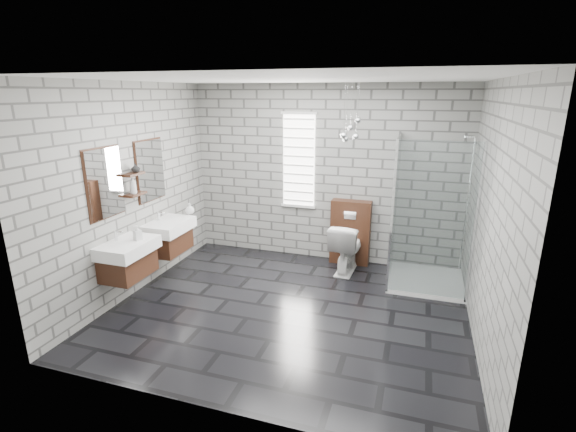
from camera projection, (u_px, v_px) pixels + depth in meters
The scene contains 20 objects.
floor at pixel (288, 310), 5.13m from camera, with size 4.20×3.60×0.02m, color black.
ceiling at pixel (289, 78), 4.36m from camera, with size 4.20×3.60×0.02m, color white.
wall_back at pixel (324, 175), 6.40m from camera, with size 4.20×0.02×2.70m, color gray.
wall_front at pixel (215, 262), 3.09m from camera, with size 4.20×0.02×2.70m, color gray.
wall_left at pixel (132, 191), 5.36m from camera, with size 0.02×3.60×2.70m, color gray.
wall_right at pixel (491, 220), 4.13m from camera, with size 0.02×3.60×2.70m, color gray.
vanity_left at pixel (125, 249), 5.02m from camera, with size 0.47×0.70×1.57m.
vanity_right at pixel (167, 227), 5.81m from camera, with size 0.47×0.70×1.57m.
shelf_lower at pixel (135, 194), 5.30m from camera, with size 0.14×0.30×0.03m, color #3F2113.
shelf_upper at pixel (133, 174), 5.23m from camera, with size 0.14×0.30×0.03m, color #3F2113.
window at pixel (299, 161), 6.43m from camera, with size 0.56×0.05×1.48m.
cistern_panel at pixel (350, 232), 6.41m from camera, with size 0.60×0.20×1.00m, color #3F2113.
flush_plate at pixel (350, 215), 6.22m from camera, with size 0.18×0.01×0.12m, color silver.
shower_enclosure at pixel (421, 251), 5.63m from camera, with size 1.00×1.00×2.03m.
pendant_cluster at pixel (351, 131), 5.67m from camera, with size 0.26×0.25×0.80m.
toilet at pixel (346, 247), 6.15m from camera, with size 0.42×0.73×0.74m, color white.
soap_bottle_a at pixel (137, 233), 5.02m from camera, with size 0.08×0.09×0.18m, color #B2B2B2.
soap_bottle_b at pixel (190, 209), 6.08m from camera, with size 0.13×0.13×0.17m, color #B2B2B2.
soap_bottle_c at pixel (133, 185), 5.22m from camera, with size 0.09×0.09×0.23m, color #B2B2B2.
vase at pixel (136, 168), 5.24m from camera, with size 0.11×0.11×0.11m, color #B2B2B2.
Camera 1 is at (1.39, -4.37, 2.56)m, focal length 26.00 mm.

